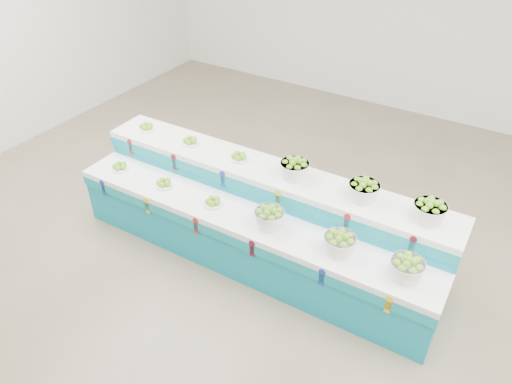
# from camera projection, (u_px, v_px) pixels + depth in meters

# --- Properties ---
(ground) EXTENTS (10.00, 10.00, 0.00)m
(ground) POSITION_uv_depth(u_px,v_px,m) (270.00, 279.00, 5.38)
(ground) COLOR brown
(ground) RESTS_ON ground
(display_stand) EXTENTS (4.32, 1.15, 1.02)m
(display_stand) POSITION_uv_depth(u_px,v_px,m) (256.00, 218.00, 5.46)
(display_stand) COLOR #108AA4
(display_stand) RESTS_ON ground
(plate_lower_left) EXTENTS (0.22, 0.22, 0.09)m
(plate_lower_left) POSITION_uv_depth(u_px,v_px,m) (120.00, 166.00, 5.87)
(plate_lower_left) COLOR white
(plate_lower_left) RESTS_ON display_stand
(plate_lower_mid) EXTENTS (0.22, 0.22, 0.09)m
(plate_lower_mid) POSITION_uv_depth(u_px,v_px,m) (164.00, 183.00, 5.58)
(plate_lower_mid) COLOR white
(plate_lower_mid) RESTS_ON display_stand
(plate_lower_right) EXTENTS (0.22, 0.22, 0.09)m
(plate_lower_right) POSITION_uv_depth(u_px,v_px,m) (213.00, 201.00, 5.29)
(plate_lower_right) COLOR white
(plate_lower_right) RESTS_ON display_stand
(basket_lower_left) EXTENTS (0.32, 0.32, 0.23)m
(basket_lower_left) POSITION_uv_depth(u_px,v_px,m) (269.00, 217.00, 4.95)
(basket_lower_left) COLOR silver
(basket_lower_left) RESTS_ON display_stand
(basket_lower_mid) EXTENTS (0.32, 0.32, 0.23)m
(basket_lower_mid) POSITION_uv_depth(u_px,v_px,m) (340.00, 243.00, 4.62)
(basket_lower_mid) COLOR silver
(basket_lower_mid) RESTS_ON display_stand
(basket_lower_right) EXTENTS (0.32, 0.32, 0.23)m
(basket_lower_right) POSITION_uv_depth(u_px,v_px,m) (407.00, 268.00, 4.35)
(basket_lower_right) COLOR silver
(basket_lower_right) RESTS_ON display_stand
(plate_upper_left) EXTENTS (0.22, 0.22, 0.09)m
(plate_upper_left) POSITION_uv_depth(u_px,v_px,m) (146.00, 126.00, 6.07)
(plate_upper_left) COLOR white
(plate_upper_left) RESTS_ON display_stand
(plate_upper_mid) EXTENTS (0.22, 0.22, 0.09)m
(plate_upper_mid) POSITION_uv_depth(u_px,v_px,m) (190.00, 140.00, 5.78)
(plate_upper_mid) COLOR white
(plate_upper_mid) RESTS_ON display_stand
(plate_upper_right) EXTENTS (0.22, 0.22, 0.09)m
(plate_upper_right) POSITION_uv_depth(u_px,v_px,m) (239.00, 156.00, 5.49)
(plate_upper_right) COLOR white
(plate_upper_right) RESTS_ON display_stand
(basket_upper_left) EXTENTS (0.32, 0.32, 0.23)m
(basket_upper_left) POSITION_uv_depth(u_px,v_px,m) (295.00, 168.00, 5.15)
(basket_upper_left) COLOR silver
(basket_upper_left) RESTS_ON display_stand
(basket_upper_mid) EXTENTS (0.32, 0.32, 0.23)m
(basket_upper_mid) POSITION_uv_depth(u_px,v_px,m) (364.00, 190.00, 4.82)
(basket_upper_mid) COLOR silver
(basket_upper_mid) RESTS_ON display_stand
(basket_upper_right) EXTENTS (0.32, 0.32, 0.23)m
(basket_upper_right) POSITION_uv_depth(u_px,v_px,m) (429.00, 211.00, 4.55)
(basket_upper_right) COLOR silver
(basket_upper_right) RESTS_ON display_stand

